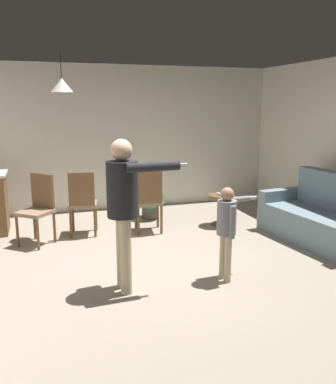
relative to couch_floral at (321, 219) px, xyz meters
The scene contains 12 objects.
ground 2.62m from the couch_floral, behind, with size 7.68×7.68×0.00m, color gray.
wall_back 3.99m from the couch_floral, 131.89° to the left, with size 6.40×0.10×2.70m, color silver.
couch_floral is the anchor object (origin of this frame).
side_table_by_couch 1.58m from the couch_floral, 132.84° to the left, with size 0.44×0.44×0.52m.
person_adult 3.25m from the couch_floral, 166.44° to the right, with size 0.82×0.47×1.64m.
person_child 2.14m from the couch_floral, 156.61° to the right, with size 0.56×0.34×1.09m.
dining_chair_by_counter 2.59m from the couch_floral, 153.80° to the left, with size 0.47×0.47×1.00m.
dining_chair_near_wall 3.57m from the couch_floral, 158.50° to the left, with size 0.48×0.48×1.00m.
dining_chair_centre_back 4.13m from the couch_floral, 163.86° to the left, with size 0.59×0.59×1.00m.
potted_plant_corner 2.85m from the couch_floral, 137.04° to the left, with size 0.49×0.49×0.75m.
spare_remote_on_table 1.60m from the couch_floral, 134.58° to the left, with size 0.04×0.13×0.04m, color white.
ceiling_light_pendant 4.25m from the couch_floral, 158.05° to the left, with size 0.32×0.32×0.55m.
Camera 1 is at (-1.31, -4.46, 1.97)m, focal length 37.94 mm.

